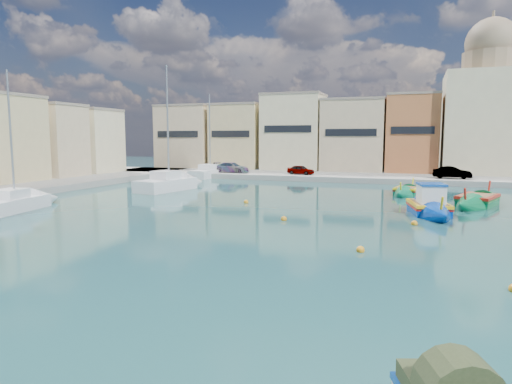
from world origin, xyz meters
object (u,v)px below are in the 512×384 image
at_px(luzzu_green, 407,192).
at_px(yacht_midnorth, 179,184).
at_px(yacht_north, 216,173).
at_px(church_block, 488,108).
at_px(luzzu_blue_cabin, 429,208).
at_px(luzzu_cyan_mid, 477,201).
at_px(yacht_mid, 28,202).

distance_m(luzzu_green, yacht_midnorth, 21.04).
height_order(yacht_north, yacht_midnorth, yacht_midnorth).
xyz_separation_m(church_block, yacht_north, (-31.91, -8.87, -7.97)).
bearing_deg(luzzu_green, luzzu_blue_cabin, -81.40).
bearing_deg(church_block, luzzu_green, -112.93).
bearing_deg(luzzu_blue_cabin, yacht_midnorth, 161.49).
height_order(luzzu_cyan_mid, yacht_north, yacht_north).
relative_size(luzzu_blue_cabin, yacht_mid, 0.89).
bearing_deg(church_block, luzzu_cyan_mid, -98.01).
relative_size(luzzu_green, yacht_north, 0.65).
height_order(church_block, yacht_midnorth, church_block).
distance_m(luzzu_blue_cabin, luzzu_cyan_mid, 6.20).
xyz_separation_m(church_block, yacht_midnorth, (-29.43, -22.98, -7.92)).
xyz_separation_m(luzzu_cyan_mid, yacht_mid, (-30.04, -11.77, 0.11)).
height_order(luzzu_green, yacht_north, yacht_north).
relative_size(yacht_midnorth, yacht_mid, 1.23).
bearing_deg(yacht_mid, yacht_north, 86.59).
height_order(luzzu_green, yacht_midnorth, yacht_midnorth).
distance_m(yacht_north, yacht_mid, 28.29).
bearing_deg(yacht_north, luzzu_green, -25.98).
height_order(luzzu_blue_cabin, yacht_mid, yacht_mid).
distance_m(church_block, luzzu_green, 23.45).
bearing_deg(yacht_north, luzzu_cyan_mid, -30.14).
height_order(luzzu_blue_cabin, yacht_midnorth, yacht_midnorth).
distance_m(church_block, luzzu_blue_cabin, 32.29).
distance_m(luzzu_green, yacht_mid, 30.18).
xyz_separation_m(luzzu_green, yacht_mid, (-25.03, -16.86, 0.16)).
relative_size(church_block, luzzu_cyan_mid, 2.02).
relative_size(luzzu_cyan_mid, yacht_north, 0.86).
height_order(church_block, yacht_mid, church_block).
height_order(luzzu_green, yacht_mid, yacht_mid).
bearing_deg(luzzu_blue_cabin, yacht_north, 139.05).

